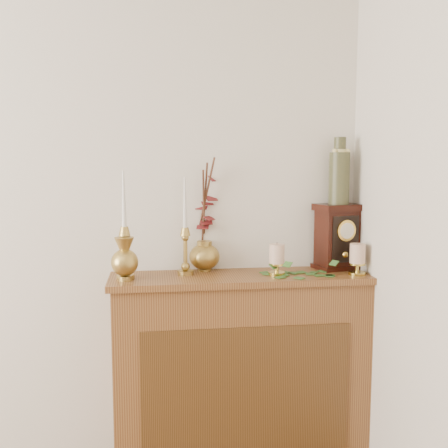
{
  "coord_description": "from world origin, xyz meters",
  "views": [
    {
      "loc": [
        0.99,
        -0.3,
        1.46
      ],
      "look_at": [
        1.31,
        2.05,
        1.18
      ],
      "focal_mm": 42.0,
      "sensor_mm": 36.0,
      "label": 1
    }
  ],
  "objects": [
    {
      "name": "console_shelf",
      "position": [
        1.4,
        2.1,
        0.44
      ],
      "size": [
        1.24,
        0.34,
        0.93
      ],
      "color": "brown",
      "rests_on": "ground"
    },
    {
      "name": "candlestick_left",
      "position": [
        0.86,
        2.08,
        1.09
      ],
      "size": [
        0.08,
        0.08,
        0.49
      ],
      "rotation": [
        0.0,
        0.0,
        0.32
      ],
      "color": "tan",
      "rests_on": "console_shelf"
    },
    {
      "name": "candlestick_center",
      "position": [
        1.14,
        2.14,
        1.08
      ],
      "size": [
        0.08,
        0.08,
        0.46
      ],
      "rotation": [
        0.0,
        0.0,
        0.02
      ],
      "color": "tan",
      "rests_on": "console_shelf"
    },
    {
      "name": "bud_vase",
      "position": [
        0.86,
        2.04,
        1.03
      ],
      "size": [
        0.12,
        0.12,
        0.2
      ],
      "rotation": [
        0.0,
        0.0,
        -0.24
      ],
      "color": "tan",
      "rests_on": "console_shelf"
    },
    {
      "name": "ginger_jar",
      "position": [
        1.24,
        2.25,
        1.18
      ],
      "size": [
        0.22,
        0.24,
        0.55
      ],
      "rotation": [
        0.0,
        0.0,
        0.2
      ],
      "color": "tan",
      "rests_on": "console_shelf"
    },
    {
      "name": "pillar_candle_left",
      "position": [
        1.56,
        2.07,
        1.01
      ],
      "size": [
        0.08,
        0.08,
        0.16
      ],
      "rotation": [
        0.0,
        0.0,
        -0.37
      ],
      "color": "gold",
      "rests_on": "console_shelf"
    },
    {
      "name": "pillar_candle_right",
      "position": [
        1.94,
        2.02,
        1.01
      ],
      "size": [
        0.08,
        0.08,
        0.16
      ],
      "rotation": [
        0.0,
        0.0,
        -0.01
      ],
      "color": "gold",
      "rests_on": "console_shelf"
    },
    {
      "name": "ivy_garland",
      "position": [
        1.67,
        2.05,
        0.94
      ],
      "size": [
        0.45,
        0.17,
        0.07
      ],
      "rotation": [
        0.0,
        0.0,
        0.1
      ],
      "color": "#335F24",
      "rests_on": "console_shelf"
    },
    {
      "name": "mantel_clock",
      "position": [
        1.9,
        2.17,
        1.09
      ],
      "size": [
        0.25,
        0.2,
        0.32
      ],
      "rotation": [
        0.0,
        0.0,
        0.26
      ],
      "color": "black",
      "rests_on": "console_shelf"
    },
    {
      "name": "ceramic_vase",
      "position": [
        1.9,
        2.18,
        1.4
      ],
      "size": [
        0.1,
        0.1,
        0.33
      ],
      "rotation": [
        0.0,
        0.0,
        0.26
      ],
      "color": "#183026",
      "rests_on": "mantel_clock"
    }
  ]
}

